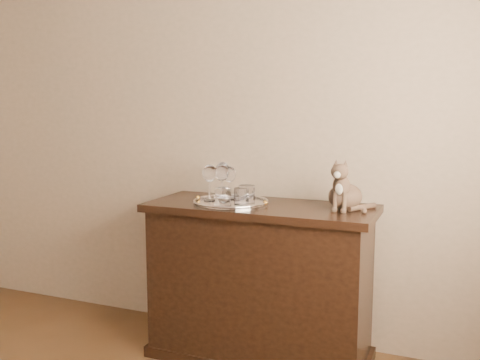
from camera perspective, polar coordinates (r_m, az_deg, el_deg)
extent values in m
cube|color=tan|center=(3.29, -5.77, 7.63)|extent=(4.00, 0.10, 2.70)
cylinder|color=silver|center=(2.84, -0.98, -2.44)|extent=(0.40, 0.40, 0.01)
cylinder|color=white|center=(2.77, 0.13, -1.73)|extent=(0.08, 0.08, 0.09)
cylinder|color=white|center=(2.72, -1.82, -1.84)|extent=(0.08, 0.08, 0.09)
cylinder|color=white|center=(2.79, 0.72, -1.55)|extent=(0.09, 0.09, 0.10)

